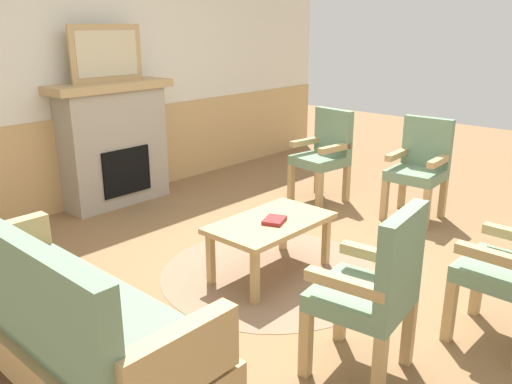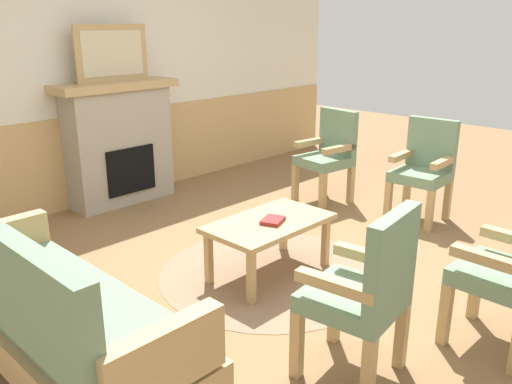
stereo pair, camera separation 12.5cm
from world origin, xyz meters
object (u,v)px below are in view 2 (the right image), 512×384
at_px(framed_picture, 112,53).
at_px(armchair_near_fireplace, 424,166).
at_px(armchair_by_window_left, 329,152).
at_px(book_on_table, 273,220).
at_px(couch, 59,316).
at_px(fireplace, 119,142).
at_px(coffee_table, 269,227).
at_px(armchair_front_center, 366,288).

height_order(framed_picture, armchair_near_fireplace, framed_picture).
bearing_deg(armchair_by_window_left, framed_picture, 134.85).
distance_m(framed_picture, book_on_table, 2.61).
distance_m(framed_picture, armchair_by_window_left, 2.44).
xyz_separation_m(framed_picture, couch, (-1.89, -2.39, -1.16)).
bearing_deg(fireplace, book_on_table, -94.76).
bearing_deg(coffee_table, couch, -177.52).
distance_m(couch, armchair_front_center, 1.61).
distance_m(fireplace, armchair_near_fireplace, 3.11).
bearing_deg(fireplace, armchair_near_fireplace, -55.78).
distance_m(coffee_table, book_on_table, 0.08).
bearing_deg(book_on_table, armchair_near_fireplace, -6.16).
xyz_separation_m(fireplace, couch, (-1.89, -2.39, -0.26)).
xyz_separation_m(framed_picture, armchair_front_center, (-0.75, -3.52, -1.02)).
relative_size(fireplace, armchair_by_window_left, 1.33).
height_order(coffee_table, armchair_front_center, armchair_front_center).
bearing_deg(couch, armchair_near_fireplace, -2.84).
bearing_deg(framed_picture, armchair_near_fireplace, -55.78).
relative_size(book_on_table, armchair_by_window_left, 0.19).
distance_m(armchair_near_fireplace, armchair_front_center, 2.67).
relative_size(couch, book_on_table, 9.70).
distance_m(fireplace, armchair_by_window_left, 2.22).
xyz_separation_m(couch, armchair_near_fireplace, (3.64, -0.18, 0.14)).
bearing_deg(book_on_table, fireplace, 85.24).
relative_size(fireplace, armchair_front_center, 1.33).
distance_m(framed_picture, coffee_table, 2.60).
xyz_separation_m(couch, armchair_front_center, (1.14, -1.13, 0.14)).
bearing_deg(coffee_table, armchair_by_window_left, 23.08).
height_order(couch, coffee_table, couch).
relative_size(couch, armchair_near_fireplace, 1.84).
distance_m(book_on_table, armchair_front_center, 1.28).
height_order(framed_picture, armchair_front_center, framed_picture).
bearing_deg(framed_picture, fireplace, -90.00).
xyz_separation_m(framed_picture, armchair_by_window_left, (1.56, -1.57, -1.02)).
xyz_separation_m(fireplace, framed_picture, (0.00, 0.00, 0.91)).
bearing_deg(framed_picture, book_on_table, -94.76).
relative_size(book_on_table, armchair_near_fireplace, 0.19).
xyz_separation_m(armchair_by_window_left, armchair_front_center, (-2.31, -1.94, 0.00)).
distance_m(fireplace, armchair_front_center, 3.60).
xyz_separation_m(book_on_table, armchair_by_window_left, (1.76, 0.79, 0.08)).
height_order(framed_picture, coffee_table, framed_picture).
bearing_deg(armchair_by_window_left, coffee_table, -156.92).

